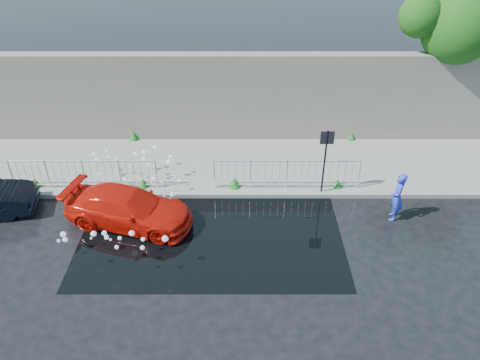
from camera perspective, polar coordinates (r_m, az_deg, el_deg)
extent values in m
plane|color=black|center=(13.93, -5.79, -9.17)|extent=(90.00, 90.00, 0.00)
cube|color=slate|center=(17.89, -4.45, 1.88)|extent=(30.00, 4.00, 0.15)
cube|color=slate|center=(16.21, -4.91, -1.79)|extent=(30.00, 0.25, 0.16)
cube|color=#686557|center=(19.00, -4.25, 10.06)|extent=(30.00, 0.60, 3.50)
cube|color=black|center=(14.64, -3.50, -6.53)|extent=(8.00, 5.00, 0.01)
cylinder|color=black|center=(15.85, 10.23, 1.90)|extent=(0.06, 0.06, 2.50)
cube|color=black|center=(15.36, 10.59, 5.09)|extent=(0.45, 0.04, 0.45)
cylinder|color=#332114|center=(21.46, 24.20, 11.75)|extent=(0.36, 0.36, 5.00)
sphere|color=#18380D|center=(19.97, 25.07, 16.54)|extent=(2.78, 2.78, 2.78)
sphere|color=#18380D|center=(19.32, 21.11, 18.16)|extent=(1.60, 1.60, 1.60)
cylinder|color=silver|center=(17.93, -26.10, 0.65)|extent=(0.05, 0.05, 1.10)
cylinder|color=silver|center=(16.36, -10.17, 0.72)|extent=(0.05, 0.05, 1.10)
cylinder|color=silver|center=(16.72, -18.81, 2.19)|extent=(5.00, 0.04, 0.04)
cylinder|color=silver|center=(17.20, -18.25, -0.52)|extent=(5.00, 0.04, 0.04)
cylinder|color=silver|center=(16.13, -3.15, 0.73)|extent=(0.05, 0.05, 1.10)
cylinder|color=silver|center=(16.62, 14.33, 0.70)|extent=(0.05, 0.05, 1.10)
cylinder|color=silver|center=(15.91, 5.82, 2.30)|extent=(5.00, 0.04, 0.04)
cylinder|color=silver|center=(16.42, 5.64, -0.54)|extent=(5.00, 0.04, 0.04)
cone|color=#16551A|center=(17.86, -23.73, -0.29)|extent=(0.40, 0.40, 0.33)
cone|color=#16551A|center=(16.70, -11.70, -0.33)|extent=(0.36, 0.36, 0.32)
cone|color=#16551A|center=(16.34, -0.66, -0.25)|extent=(0.44, 0.44, 0.37)
cone|color=#16551A|center=(16.72, 11.78, -0.37)|extent=(0.38, 0.38, 0.29)
cone|color=#16551A|center=(19.85, -12.83, 5.34)|extent=(0.42, 0.42, 0.37)
cone|color=#16551A|center=(19.92, 13.45, 5.22)|extent=(0.34, 0.34, 0.28)
sphere|color=white|center=(16.34, -8.04, 0.46)|extent=(0.08, 0.08, 0.08)
sphere|color=white|center=(15.87, -8.28, -1.78)|extent=(0.15, 0.15, 0.15)
sphere|color=white|center=(16.81, -16.81, 0.73)|extent=(0.13, 0.13, 0.13)
sphere|color=white|center=(17.23, -12.67, 3.15)|extent=(0.16, 0.16, 0.16)
sphere|color=white|center=(17.66, -17.36, 3.15)|extent=(0.09, 0.09, 0.09)
sphere|color=white|center=(16.84, -11.68, 2.55)|extent=(0.15, 0.15, 0.15)
sphere|color=white|center=(16.12, -7.44, -0.10)|extent=(0.13, 0.13, 0.13)
sphere|color=white|center=(16.22, -12.02, -1.71)|extent=(0.11, 0.11, 0.11)
sphere|color=white|center=(16.71, -8.64, 2.35)|extent=(0.10, 0.10, 0.10)
sphere|color=white|center=(17.51, -17.40, 3.00)|extent=(0.15, 0.15, 0.15)
sphere|color=white|center=(17.22, -17.02, 2.38)|extent=(0.18, 0.18, 0.18)
sphere|color=white|center=(16.47, -17.55, -2.68)|extent=(0.08, 0.08, 0.08)
sphere|color=white|center=(16.62, -13.44, -0.05)|extent=(0.07, 0.07, 0.07)
sphere|color=white|center=(17.08, -11.07, 3.36)|extent=(0.06, 0.06, 0.06)
sphere|color=white|center=(16.78, -8.68, 2.10)|extent=(0.17, 0.17, 0.17)
sphere|color=white|center=(16.62, -13.87, 0.04)|extent=(0.12, 0.12, 0.12)
sphere|color=white|center=(16.19, -10.79, -0.29)|extent=(0.07, 0.07, 0.07)
sphere|color=white|center=(16.66, -8.21, 2.41)|extent=(0.06, 0.06, 0.06)
sphere|color=white|center=(16.68, -11.15, 1.79)|extent=(0.14, 0.14, 0.14)
sphere|color=white|center=(17.24, -15.83, 2.74)|extent=(0.13, 0.13, 0.13)
sphere|color=white|center=(16.82, -8.46, 2.87)|extent=(0.13, 0.13, 0.13)
sphere|color=white|center=(16.18, -9.49, -1.03)|extent=(0.07, 0.07, 0.07)
sphere|color=white|center=(16.82, -10.35, 1.77)|extent=(0.08, 0.08, 0.08)
sphere|color=white|center=(17.37, -10.36, 3.95)|extent=(0.15, 0.15, 0.15)
sphere|color=white|center=(17.64, -15.95, 3.45)|extent=(0.10, 0.10, 0.10)
sphere|color=white|center=(15.76, -7.75, -1.58)|extent=(0.09, 0.09, 0.09)
sphere|color=white|center=(16.93, -13.25, 1.60)|extent=(0.10, 0.10, 0.10)
sphere|color=white|center=(16.06, -9.49, -0.29)|extent=(0.08, 0.08, 0.08)
sphere|color=white|center=(16.55, -16.98, -1.33)|extent=(0.07, 0.07, 0.07)
sphere|color=white|center=(15.91, -8.53, -2.42)|extent=(0.11, 0.11, 0.11)
sphere|color=white|center=(17.33, -11.64, 3.36)|extent=(0.17, 0.17, 0.17)
sphere|color=white|center=(16.43, -10.51, 0.17)|extent=(0.14, 0.14, 0.14)
sphere|color=white|center=(16.08, -11.94, -2.17)|extent=(0.17, 0.17, 0.17)
sphere|color=white|center=(15.92, -9.23, -1.95)|extent=(0.06, 0.06, 0.06)
sphere|color=white|center=(17.10, -14.82, 2.56)|extent=(0.11, 0.11, 0.11)
sphere|color=white|center=(13.54, -15.96, -6.73)|extent=(0.14, 0.14, 0.14)
sphere|color=white|center=(13.07, -9.13, -7.07)|extent=(0.18, 0.18, 0.18)
sphere|color=white|center=(13.90, -11.74, -7.08)|extent=(0.13, 0.13, 0.13)
sphere|color=white|center=(13.31, -14.46, -6.87)|extent=(0.11, 0.11, 0.11)
sphere|color=white|center=(14.38, -9.01, -6.21)|extent=(0.08, 0.08, 0.08)
sphere|color=white|center=(14.14, -17.43, -6.27)|extent=(0.17, 0.17, 0.17)
sphere|color=white|center=(14.21, -8.95, -6.59)|extent=(0.10, 0.10, 0.10)
sphere|color=white|center=(13.02, -14.80, -7.92)|extent=(0.12, 0.12, 0.12)
sphere|color=white|center=(14.38, -13.07, -6.33)|extent=(0.18, 0.18, 0.18)
sphere|color=white|center=(14.50, -20.75, -6.21)|extent=(0.17, 0.17, 0.17)
sphere|color=white|center=(14.58, -17.70, -6.77)|extent=(0.07, 0.07, 0.07)
sphere|color=white|center=(13.59, -20.54, -6.83)|extent=(0.14, 0.14, 0.14)
sphere|color=white|center=(13.50, -15.51, -7.02)|extent=(0.07, 0.07, 0.07)
sphere|color=white|center=(14.36, -21.24, -6.93)|extent=(0.10, 0.10, 0.10)
sphere|color=white|center=(12.90, -11.82, -8.08)|extent=(0.13, 0.13, 0.13)
sphere|color=white|center=(14.23, -8.08, -6.45)|extent=(0.16, 0.16, 0.16)
sphere|color=white|center=(13.53, -16.23, -6.23)|extent=(0.14, 0.14, 0.14)
imported|color=red|center=(15.08, -13.39, -3.37)|extent=(4.33, 2.62, 1.17)
imported|color=blue|center=(15.55, 18.60, -1.97)|extent=(0.54, 0.69, 1.66)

